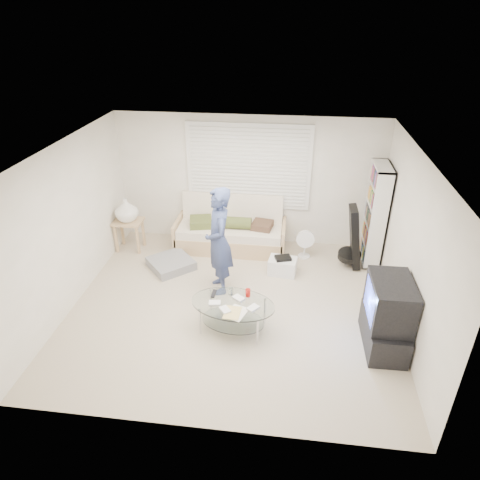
# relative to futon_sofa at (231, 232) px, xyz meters

# --- Properties ---
(ground) EXTENTS (5.00, 5.00, 0.00)m
(ground) POSITION_rel_futon_sofa_xyz_m (0.30, -1.87, -0.34)
(ground) COLOR #BAAB91
(ground) RESTS_ON ground
(room_shell) EXTENTS (5.02, 4.52, 2.51)m
(room_shell) POSITION_rel_futon_sofa_xyz_m (0.30, -1.40, 1.29)
(room_shell) COLOR silver
(room_shell) RESTS_ON ground
(window_blinds) EXTENTS (2.32, 0.08, 1.62)m
(window_blinds) POSITION_rel_futon_sofa_xyz_m (0.30, 0.33, 1.21)
(window_blinds) COLOR silver
(window_blinds) RESTS_ON ground
(futon_sofa) EXTENTS (2.10, 0.85, 1.03)m
(futon_sofa) POSITION_rel_futon_sofa_xyz_m (0.00, 0.00, 0.00)
(futon_sofa) COLOR tan
(futon_sofa) RESTS_ON ground
(grey_floor_pillow) EXTENTS (0.99, 0.99, 0.16)m
(grey_floor_pillow) POSITION_rel_futon_sofa_xyz_m (-0.97, -0.87, -0.26)
(grey_floor_pillow) COLOR gray
(grey_floor_pillow) RESTS_ON ground
(side_table) EXTENTS (0.54, 0.43, 1.06)m
(side_table) POSITION_rel_futon_sofa_xyz_m (-1.92, -0.31, 0.45)
(side_table) COLOR tan
(side_table) RESTS_ON ground
(bookshelf) EXTENTS (0.29, 0.77, 1.83)m
(bookshelf) POSITION_rel_futon_sofa_xyz_m (2.62, -0.13, 0.58)
(bookshelf) COLOR white
(bookshelf) RESTS_ON ground
(guitar_case) EXTENTS (0.41, 0.42, 1.14)m
(guitar_case) POSITION_rel_futon_sofa_xyz_m (2.26, -0.41, 0.17)
(guitar_case) COLOR black
(guitar_case) RESTS_ON ground
(floor_fan) EXTENTS (0.34, 0.23, 0.57)m
(floor_fan) POSITION_rel_futon_sofa_xyz_m (1.43, -0.19, -0.01)
(floor_fan) COLOR white
(floor_fan) RESTS_ON ground
(storage_bin) EXTENTS (0.52, 0.40, 0.34)m
(storage_bin) POSITION_rel_futon_sofa_xyz_m (1.04, -0.81, -0.18)
(storage_bin) COLOR white
(storage_bin) RESTS_ON ground
(tv_unit) EXTENTS (0.55, 0.98, 1.05)m
(tv_unit) POSITION_rel_futon_sofa_xyz_m (2.49, -2.47, 0.17)
(tv_unit) COLOR black
(tv_unit) RESTS_ON ground
(coffee_table) EXTENTS (1.31, 0.94, 0.57)m
(coffee_table) POSITION_rel_futon_sofa_xyz_m (0.38, -2.39, 0.03)
(coffee_table) COLOR silver
(coffee_table) RESTS_ON ground
(standing_person) EXTENTS (0.61, 0.76, 1.81)m
(standing_person) POSITION_rel_futon_sofa_xyz_m (0.02, -1.42, 0.57)
(standing_person) COLOR navy
(standing_person) RESTS_ON ground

